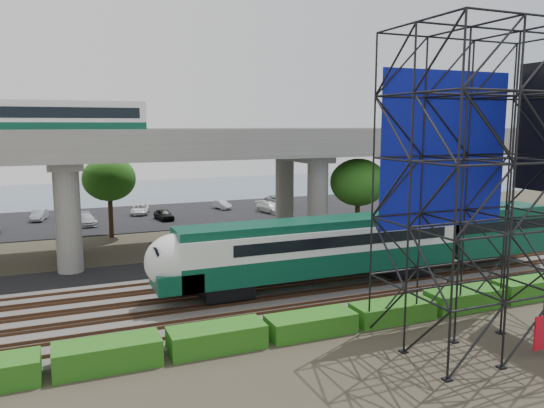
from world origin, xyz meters
name	(u,v)px	position (x,y,z in m)	size (l,w,h in m)	color
ground	(262,309)	(0.00, 0.00, 0.00)	(140.00, 140.00, 0.00)	#474233
ballast_bed	(250,297)	(0.00, 2.00, 0.10)	(90.00, 12.00, 0.20)	slate
service_road	(212,265)	(0.00, 10.50, 0.04)	(90.00, 5.00, 0.08)	black
parking_lot	(156,216)	(0.00, 34.00, 0.04)	(90.00, 18.00, 0.08)	black
harbor_water	(130,194)	(0.00, 56.00, 0.01)	(140.00, 40.00, 0.03)	#3F5668
rail_tracks	(250,295)	(0.00, 2.00, 0.28)	(90.00, 9.52, 0.16)	#472D1E
commuter_train	(351,244)	(7.06, 2.00, 2.88)	(29.30, 3.06, 4.30)	black
overpass	(184,154)	(-0.72, 16.00, 8.21)	(80.00, 12.00, 12.40)	#9E9B93
scaffold_tower	(487,191)	(8.55, -7.98, 7.47)	(9.36, 6.36, 15.00)	black
hedge_strip	(311,323)	(1.01, -4.30, 0.56)	(34.60, 1.80, 1.20)	#215F15
trees	(136,188)	(-4.67, 16.17, 5.57)	(40.94, 16.94, 7.69)	#382314
parked_cars	(175,210)	(2.11, 33.52, 0.70)	(35.47, 9.82, 1.32)	#B9B9B9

